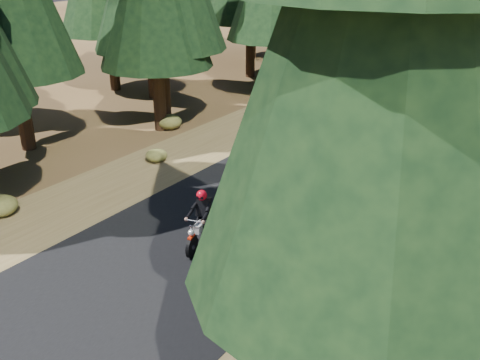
% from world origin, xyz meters
% --- Properties ---
extents(ground, '(120.00, 120.00, 0.00)m').
position_xyz_m(ground, '(0.00, 0.00, 0.00)').
color(ground, '#453018').
rests_on(ground, ground).
extents(road, '(6.00, 100.00, 0.01)m').
position_xyz_m(road, '(0.00, 5.00, 0.01)').
color(road, black).
rests_on(road, ground).
extents(shoulder_l, '(3.20, 100.00, 0.01)m').
position_xyz_m(shoulder_l, '(-4.60, 5.00, 0.00)').
color(shoulder_l, brown).
rests_on(shoulder_l, ground).
extents(shoulder_r, '(3.20, 100.00, 0.01)m').
position_xyz_m(shoulder_r, '(4.60, 5.00, 0.00)').
color(shoulder_r, brown).
rests_on(shoulder_r, ground).
extents(understory_shrubs, '(15.66, 31.14, 0.71)m').
position_xyz_m(understory_shrubs, '(0.84, 7.76, 0.29)').
color(understory_shrubs, '#474C1E').
rests_on(understory_shrubs, ground).
extents(rider_lead, '(0.93, 1.77, 1.52)m').
position_xyz_m(rider_lead, '(0.17, -0.52, 0.51)').
color(rider_lead, beige).
rests_on(rider_lead, road).
extents(rider_follow, '(1.19, 1.78, 1.54)m').
position_xyz_m(rider_follow, '(-1.63, 4.42, 0.52)').
color(rider_follow, maroon).
rests_on(rider_follow, road).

